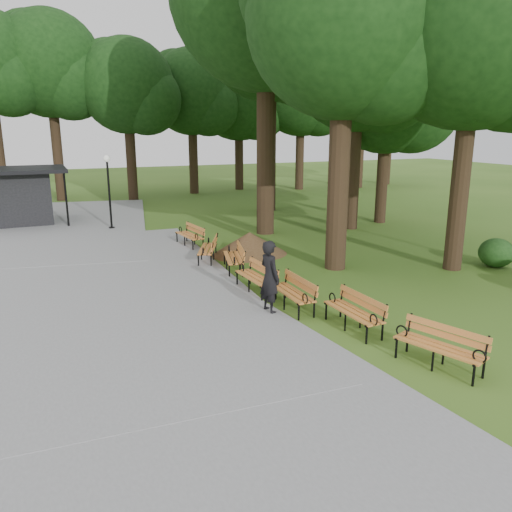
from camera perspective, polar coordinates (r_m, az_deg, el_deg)
name	(u,v)px	position (r m, az deg, el deg)	size (l,w,h in m)	color
ground	(267,300)	(14.20, 1.23, -4.99)	(100.00, 100.00, 0.00)	#375E1A
path	(107,286)	(15.98, -16.58, -3.26)	(12.00, 38.00, 0.06)	gray
person	(270,277)	(13.00, 1.57, -2.38)	(0.70, 0.46, 1.93)	black
kiosk	(14,196)	(27.81, -25.74, 6.12)	(4.42, 3.84, 2.77)	black
lamp_post	(108,177)	(24.60, -16.42, 8.59)	(0.32, 0.32, 3.46)	black
dirt_mound	(250,243)	(19.10, -0.74, 1.45)	(2.45, 2.45, 0.86)	#47301C
bench_0	(439,348)	(10.86, 20.04, -9.72)	(1.90, 0.64, 0.88)	orange
bench_1	(353,312)	(12.27, 10.97, -6.27)	(1.90, 0.64, 0.88)	orange
bench_2	(292,293)	(13.43, 4.08, -4.20)	(1.90, 0.64, 0.88)	orange
bench_3	(256,278)	(14.71, -0.05, -2.50)	(1.90, 0.64, 0.88)	orange
bench_4	(233,258)	(16.96, -2.61, -0.21)	(1.90, 0.64, 0.88)	orange
bench_5	(207,249)	(18.25, -5.54, 0.80)	(1.90, 0.64, 0.88)	orange
bench_6	(189,236)	(20.60, -7.55, 2.31)	(1.90, 0.64, 0.88)	orange
lawn_tree_0	(345,19)	(17.18, 10.05, 24.92)	(6.17, 6.17, 11.06)	black
lawn_tree_1	(359,60)	(24.25, 11.56, 20.89)	(6.27, 6.27, 10.74)	black
lawn_tree_3	(477,15)	(18.18, 23.79, 23.71)	(6.93, 6.93, 11.50)	black
lawn_tree_4	(270,30)	(29.63, 1.61, 24.25)	(7.63, 7.63, 13.65)	black
lawn_tree_5	(388,90)	(26.10, 14.70, 17.72)	(6.06, 6.06, 9.48)	black
tree_backdrop	(222,82)	(37.44, -3.90, 19.10)	(36.01, 9.52, 15.56)	black
shrub_1	(495,267)	(19.37, 25.43, -1.11)	(1.18, 1.18, 1.01)	#193D14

